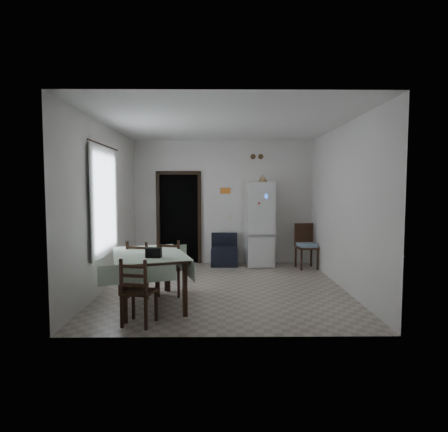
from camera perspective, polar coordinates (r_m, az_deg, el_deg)
ground at (r=6.84m, az=0.04°, el=-10.82°), size 4.50×4.50×0.00m
ceiling at (r=6.70m, az=0.04°, el=13.90°), size 4.20×4.50×0.02m
wall_back at (r=8.86m, az=-0.11°, el=2.12°), size 4.20×0.02×2.90m
wall_front at (r=4.37m, az=0.36°, el=-0.03°), size 4.20×0.02×2.90m
wall_left at (r=6.91m, az=-17.64°, el=1.34°), size 0.02×4.50×2.90m
wall_right at (r=6.96m, az=17.61°, el=1.35°), size 0.02×4.50×2.90m
doorway at (r=9.14m, az=-6.72°, el=-0.29°), size 1.06×0.52×2.22m
window_recess at (r=6.74m, az=-18.56°, el=2.09°), size 0.10×1.20×1.60m
curtain at (r=6.70m, az=-17.67°, el=2.11°), size 0.02×1.45×1.85m
curtain_rod at (r=6.73m, az=-17.77°, el=10.21°), size 0.02×1.60×0.02m
calendar at (r=8.84m, az=0.21°, el=3.22°), size 0.28×0.02×0.40m
calendar_image at (r=8.84m, az=0.21°, el=3.87°), size 0.24×0.01×0.14m
light_switch at (r=8.87m, az=0.86°, el=-0.14°), size 0.08×0.02×0.12m
vent_left at (r=8.90m, az=4.45°, el=9.01°), size 0.12×0.03×0.12m
vent_right at (r=8.92m, az=5.62°, el=8.99°), size 0.12×0.03×0.12m
emergency_light at (r=8.96m, az=8.66°, el=9.14°), size 0.25×0.07×0.09m
fridge at (r=8.62m, az=5.46°, el=-1.24°), size 0.66×0.66×1.91m
tan_cone at (r=8.61m, az=5.94°, el=5.74°), size 0.25×0.25×0.18m
navy_seat at (r=8.65m, az=0.06°, el=-5.16°), size 0.61×0.60×0.73m
corner_chair at (r=8.50m, az=12.48°, el=-4.54°), size 0.49×0.49×0.99m
dining_table at (r=5.86m, az=-11.29°, el=-9.41°), size 1.43×1.77×0.80m
black_bag at (r=5.39m, az=-10.68°, el=-5.49°), size 0.22×0.14×0.14m
dining_chair_far_left at (r=6.34m, az=-12.36°, el=-7.80°), size 0.49×0.49×0.93m
dining_chair_far_right at (r=6.36m, az=-7.95°, el=-7.65°), size 0.47×0.47×0.94m
dining_chair_near_head at (r=5.07m, az=-12.82°, el=-11.06°), size 0.46×0.46×0.89m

